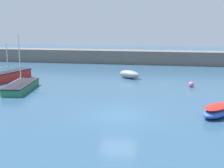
% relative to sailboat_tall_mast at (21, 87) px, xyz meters
% --- Properties ---
extents(ground_plane, '(120.00, 120.00, 0.20)m').
position_rel_sailboat_tall_mast_xyz_m(ground_plane, '(10.22, -6.23, -0.47)').
color(ground_plane, '#2D5170').
extents(harbor_breakwater, '(61.49, 2.75, 1.99)m').
position_rel_sailboat_tall_mast_xyz_m(harbor_breakwater, '(10.22, 20.46, 0.63)').
color(harbor_breakwater, '#66605B').
rests_on(harbor_breakwater, ground_plane).
extents(sailboat_tall_mast, '(2.41, 5.77, 5.28)m').
position_rel_sailboat_tall_mast_xyz_m(sailboat_tall_mast, '(0.00, 0.00, 0.00)').
color(sailboat_tall_mast, '#287A4C').
rests_on(sailboat_tall_mast, ground_plane).
extents(rowboat_with_red_cover, '(2.89, 3.34, 0.82)m').
position_rel_sailboat_tall_mast_xyz_m(rowboat_with_red_cover, '(16.97, -5.35, 0.04)').
color(rowboat_with_red_cover, '#2D56B7').
rests_on(rowboat_with_red_cover, ground_plane).
extents(open_tender_yellow, '(2.95, 2.52, 0.90)m').
position_rel_sailboat_tall_mast_xyz_m(open_tender_yellow, '(9.39, 8.03, 0.08)').
color(open_tender_yellow, gray).
rests_on(open_tender_yellow, ground_plane).
extents(sailboat_short_mast, '(3.13, 6.39, 4.12)m').
position_rel_sailboat_tall_mast_xyz_m(sailboat_short_mast, '(-3.60, 4.40, 0.15)').
color(sailboat_short_mast, red).
rests_on(sailboat_short_mast, ground_plane).
extents(mooring_buoy_pink, '(0.53, 0.53, 0.53)m').
position_rel_sailboat_tall_mast_xyz_m(mooring_buoy_pink, '(16.01, 4.26, -0.11)').
color(mooring_buoy_pink, '#EA668C').
rests_on(mooring_buoy_pink, ground_plane).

